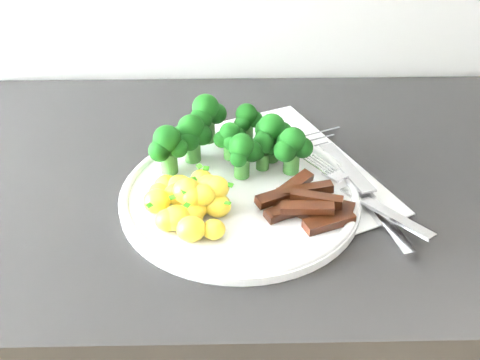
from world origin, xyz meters
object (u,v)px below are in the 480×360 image
at_px(broccoli, 230,135).
at_px(fork, 367,199).
at_px(recipe_paper, 276,171).
at_px(knife, 374,206).
at_px(beef_strips, 305,203).
at_px(plate, 240,194).
at_px(potatoes, 191,200).

height_order(broccoli, fork, broccoli).
relative_size(recipe_paper, knife, 1.63).
relative_size(broccoli, beef_strips, 1.73).
bearing_deg(broccoli, knife, -29.40).
bearing_deg(knife, fork, 169.41).
bearing_deg(plate, recipe_paper, 50.17).
height_order(broccoli, knife, broccoli).
relative_size(broccoli, fork, 1.18).
bearing_deg(fork, potatoes, -177.07).
distance_m(potatoes, knife, 0.22).
bearing_deg(broccoli, potatoes, -113.62).
bearing_deg(broccoli, fork, -30.30).
relative_size(recipe_paper, plate, 1.23).
height_order(recipe_paper, broccoli, broccoli).
bearing_deg(plate, broccoli, 99.22).
bearing_deg(potatoes, knife, 2.37).
bearing_deg(beef_strips, fork, 7.58).
xyz_separation_m(plate, knife, (0.16, -0.03, 0.00)).
relative_size(beef_strips, knife, 0.53).
relative_size(plate, broccoli, 1.44).
height_order(recipe_paper, potatoes, potatoes).
relative_size(plate, potatoes, 2.40).
relative_size(fork, knife, 0.78).
bearing_deg(knife, plate, 170.10).
height_order(plate, broccoli, broccoli).
xyz_separation_m(potatoes, beef_strips, (0.13, 0.00, -0.01)).
xyz_separation_m(recipe_paper, potatoes, (-0.11, -0.10, 0.03)).
bearing_deg(potatoes, broccoli, 66.38).
bearing_deg(broccoli, beef_strips, -50.53).
distance_m(broccoli, knife, 0.20).
xyz_separation_m(recipe_paper, broccoli, (-0.06, 0.01, 0.05)).
distance_m(plate, fork, 0.16).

